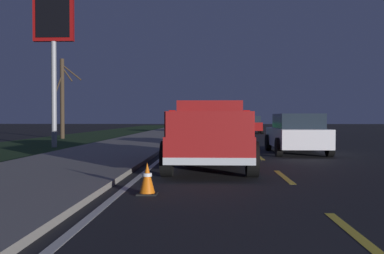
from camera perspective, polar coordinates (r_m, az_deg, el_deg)
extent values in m
plane|color=black|center=(27.41, 6.01, -1.72)|extent=(144.00, 144.00, 0.00)
cube|color=gray|center=(27.64, -5.88, -1.57)|extent=(108.00, 4.00, 0.12)
cube|color=#1E3819|center=(28.79, -15.78, -1.61)|extent=(108.00, 6.00, 0.01)
cube|color=yellow|center=(5.77, 20.16, -12.78)|extent=(2.40, 0.14, 0.01)
cube|color=yellow|center=(10.79, 11.62, -6.21)|extent=(2.40, 0.14, 0.01)
cube|color=yellow|center=(16.03, 8.57, -3.78)|extent=(2.40, 0.14, 0.01)
cube|color=yellow|center=(21.36, 7.03, -2.53)|extent=(2.40, 0.14, 0.01)
cube|color=yellow|center=(28.12, 5.91, -1.64)|extent=(2.40, 0.14, 0.01)
cube|color=yellow|center=(34.16, 5.29, -1.14)|extent=(2.40, 0.14, 0.01)
cube|color=yellow|center=(40.14, 4.86, -0.79)|extent=(2.40, 0.14, 0.01)
cube|color=yellow|center=(46.89, 4.51, -0.50)|extent=(2.40, 0.14, 0.01)
cube|color=yellow|center=(53.76, 4.24, -0.29)|extent=(2.40, 0.14, 0.01)
cube|color=yellow|center=(59.35, 4.07, -0.15)|extent=(2.40, 0.14, 0.01)
cube|color=yellow|center=(64.87, 3.93, -0.03)|extent=(2.40, 0.14, 0.01)
cube|color=yellow|center=(71.30, 3.79, 0.08)|extent=(2.40, 0.14, 0.01)
cube|color=yellow|center=(77.34, 3.69, 0.17)|extent=(2.40, 0.14, 0.01)
cube|color=silver|center=(27.41, -1.11, -1.70)|extent=(108.00, 0.14, 0.01)
cube|color=maroon|center=(12.29, 2.26, -2.16)|extent=(5.40, 2.00, 0.60)
cube|color=maroon|center=(13.46, 2.28, 1.32)|extent=(2.16, 1.84, 0.90)
cube|color=#1E2833|center=(12.41, 2.26, 1.56)|extent=(0.04, 1.44, 0.50)
cube|color=maroon|center=(11.24, -2.55, 0.48)|extent=(3.02, 0.08, 0.56)
cube|color=maroon|center=(11.23, 7.05, 0.47)|extent=(3.02, 0.08, 0.56)
cube|color=maroon|center=(9.61, 2.21, 0.36)|extent=(0.08, 1.88, 0.56)
cube|color=silver|center=(9.66, 2.21, -4.39)|extent=(0.12, 2.00, 0.16)
cube|color=red|center=(9.66, -2.54, 1.55)|extent=(0.06, 0.14, 0.20)
cube|color=red|center=(9.65, 6.97, 1.54)|extent=(0.06, 0.14, 0.20)
cylinder|color=black|center=(14.13, -1.78, -2.74)|extent=(0.84, 0.28, 0.84)
cylinder|color=black|center=(14.12, 6.35, -2.75)|extent=(0.84, 0.28, 0.84)
cylinder|color=black|center=(10.59, -3.21, -4.06)|extent=(0.84, 0.28, 0.84)
cylinder|color=black|center=(10.58, 7.66, -4.08)|extent=(0.84, 0.28, 0.84)
cube|color=#14592D|center=(40.35, 2.68, 0.11)|extent=(4.42, 1.85, 0.70)
cube|color=#1E2833|center=(40.09, 2.69, 1.01)|extent=(2.48, 1.61, 0.56)
cylinder|color=black|center=(41.85, 1.41, -0.24)|extent=(0.68, 0.22, 0.68)
cylinder|color=black|center=(41.87, 3.88, -0.24)|extent=(0.68, 0.22, 0.68)
cylinder|color=black|center=(38.85, 1.39, -0.35)|extent=(0.68, 0.22, 0.68)
cylinder|color=black|center=(38.89, 4.04, -0.35)|extent=(0.68, 0.22, 0.68)
cube|color=red|center=(38.20, 2.73, 0.13)|extent=(0.10, 1.51, 0.10)
cube|color=maroon|center=(40.22, 7.47, 0.10)|extent=(4.45, 1.92, 0.70)
cube|color=#1E2833|center=(39.97, 7.49, 1.00)|extent=(2.51, 1.65, 0.56)
cylinder|color=black|center=(41.68, 6.11, -0.25)|extent=(0.68, 0.22, 0.68)
cylinder|color=black|center=(41.78, 8.58, -0.26)|extent=(0.68, 0.22, 0.68)
cylinder|color=black|center=(38.69, 6.27, -0.37)|extent=(0.68, 0.22, 0.68)
cylinder|color=black|center=(38.80, 8.93, -0.37)|extent=(0.68, 0.22, 0.68)
cube|color=red|center=(38.08, 7.66, 0.12)|extent=(0.12, 1.51, 0.10)
cube|color=silver|center=(17.85, 13.16, -1.28)|extent=(4.40, 1.80, 0.70)
cube|color=#1E2833|center=(17.59, 13.32, 0.74)|extent=(2.47, 1.59, 0.56)
cylinder|color=black|center=(19.20, 9.68, -1.96)|extent=(0.68, 0.22, 0.68)
cylinder|color=black|center=(19.51, 14.93, -1.93)|extent=(0.68, 0.22, 0.68)
cylinder|color=black|center=(16.24, 11.01, -2.53)|extent=(0.68, 0.22, 0.68)
cylinder|color=black|center=(16.61, 17.17, -2.48)|extent=(0.68, 0.22, 0.68)
cube|color=red|center=(15.74, 14.61, -1.43)|extent=(0.08, 1.51, 0.10)
cylinder|color=#99999E|center=(22.01, -17.20, 6.84)|extent=(0.24, 0.24, 7.15)
cube|color=maroon|center=(22.40, -17.24, 13.16)|extent=(0.24, 1.90, 2.20)
cube|color=black|center=(22.28, -17.35, 13.22)|extent=(0.04, 1.60, 1.87)
cylinder|color=#423323|center=(30.96, -16.21, 3.48)|extent=(0.28, 0.28, 5.30)
cylinder|color=#423323|center=(30.93, -15.63, 6.49)|extent=(0.15, 0.77, 1.01)
cylinder|color=#423323|center=(30.51, -16.60, 5.34)|extent=(1.17, 0.16, 1.34)
cylinder|color=#423323|center=(30.83, -15.11, 6.74)|extent=(0.18, 1.36, 1.11)
cube|color=black|center=(8.21, -5.73, -8.46)|extent=(0.36, 0.36, 0.03)
cone|color=orange|center=(8.16, -5.73, -6.45)|extent=(0.28, 0.28, 0.55)
cylinder|color=white|center=(8.16, -5.73, -6.07)|extent=(0.17, 0.17, 0.06)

